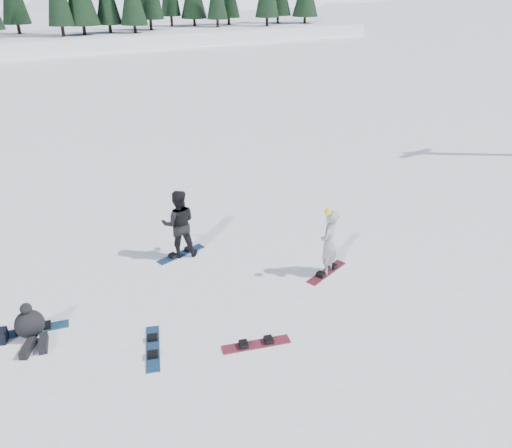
{
  "coord_description": "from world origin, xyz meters",
  "views": [
    {
      "loc": [
        -6.79,
        -8.9,
        7.11
      ],
      "look_at": [
        -0.51,
        1.63,
        1.1
      ],
      "focal_mm": 35.0,
      "sensor_mm": 36.0,
      "label": 1
    }
  ],
  "objects_px": {
    "snowboarder_man": "(179,224)",
    "snowboard_loose_a": "(153,348)",
    "seated_rider": "(30,326)",
    "snowboarder_woman": "(329,242)",
    "snowboard_loose_b": "(256,344)",
    "snowboard_loose_c": "(34,330)"
  },
  "relations": [
    {
      "from": "snowboard_loose_c",
      "to": "seated_rider",
      "type": "bearing_deg",
      "value": -90.23
    },
    {
      "from": "snowboarder_man",
      "to": "seated_rider",
      "type": "xyz_separation_m",
      "value": [
        -4.29,
        -1.78,
        -0.65
      ]
    },
    {
      "from": "snowboarder_woman",
      "to": "snowboard_loose_a",
      "type": "relative_size",
      "value": 1.33
    },
    {
      "from": "snowboarder_man",
      "to": "snowboard_loose_c",
      "type": "bearing_deg",
      "value": 39.38
    },
    {
      "from": "snowboard_loose_a",
      "to": "snowboard_loose_c",
      "type": "distance_m",
      "value": 2.88
    },
    {
      "from": "seated_rider",
      "to": "snowboard_loose_a",
      "type": "distance_m",
      "value": 2.76
    },
    {
      "from": "seated_rider",
      "to": "snowboard_loose_b",
      "type": "xyz_separation_m",
      "value": [
        4.12,
        -2.73,
        -0.32
      ]
    },
    {
      "from": "seated_rider",
      "to": "snowboard_loose_a",
      "type": "height_order",
      "value": "seated_rider"
    },
    {
      "from": "snowboarder_man",
      "to": "snowboard_loose_a",
      "type": "xyz_separation_m",
      "value": [
        -2.14,
        -3.47,
        -0.98
      ]
    },
    {
      "from": "snowboard_loose_a",
      "to": "snowboard_loose_c",
      "type": "height_order",
      "value": "same"
    },
    {
      "from": "snowboarder_man",
      "to": "seated_rider",
      "type": "bearing_deg",
      "value": 42.36
    },
    {
      "from": "snowboarder_man",
      "to": "snowboard_loose_a",
      "type": "height_order",
      "value": "snowboarder_man"
    },
    {
      "from": "snowboarder_man",
      "to": "seated_rider",
      "type": "height_order",
      "value": "snowboarder_man"
    },
    {
      "from": "snowboarder_woman",
      "to": "snowboard_loose_a",
      "type": "distance_m",
      "value": 5.23
    },
    {
      "from": "snowboard_loose_b",
      "to": "snowboard_loose_a",
      "type": "bearing_deg",
      "value": 168.09
    },
    {
      "from": "snowboarder_woman",
      "to": "seated_rider",
      "type": "relative_size",
      "value": 1.76
    },
    {
      "from": "snowboarder_woman",
      "to": "snowboarder_man",
      "type": "height_order",
      "value": "snowboarder_woman"
    },
    {
      "from": "snowboard_loose_b",
      "to": "snowboarder_woman",
      "type": "bearing_deg",
      "value": 42.13
    },
    {
      "from": "snowboarder_woman",
      "to": "snowboard_loose_b",
      "type": "distance_m",
      "value": 3.64
    },
    {
      "from": "snowboard_loose_a",
      "to": "snowboarder_man",
      "type": "bearing_deg",
      "value": -11.91
    },
    {
      "from": "snowboarder_man",
      "to": "snowboard_loose_c",
      "type": "xyz_separation_m",
      "value": [
        -4.23,
        -1.5,
        -0.98
      ]
    },
    {
      "from": "seated_rider",
      "to": "snowboard_loose_c",
      "type": "xyz_separation_m",
      "value": [
        0.06,
        0.28,
        -0.32
      ]
    }
  ]
}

